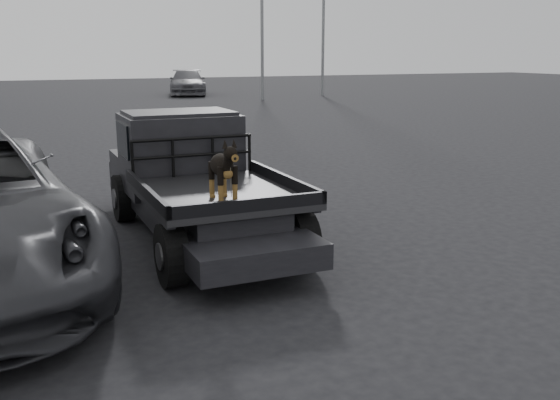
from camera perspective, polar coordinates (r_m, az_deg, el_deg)
name	(u,v)px	position (r m, az deg, el deg)	size (l,w,h in m)	color
ground	(315,285)	(7.46, 3.25, -7.76)	(120.00, 120.00, 0.00)	black
flatbed_ute	(199,209)	(9.17, -7.45, -0.80)	(2.00, 5.40, 0.92)	black
ute_cab	(180,139)	(9.90, -9.17, 5.50)	(1.72, 1.30, 0.88)	black
headache_rack	(193,157)	(9.21, -7.94, 3.92)	(1.80, 0.08, 0.55)	black
dog	(223,170)	(7.60, -5.26, 2.72)	(0.32, 0.60, 0.74)	black
distant_car_b	(187,82)	(40.89, -8.46, 10.59)	(2.21, 5.43, 1.58)	#4E4D53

